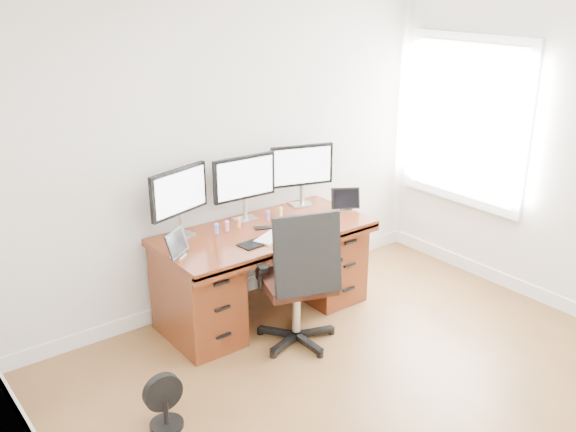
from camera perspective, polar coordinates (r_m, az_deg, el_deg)
ground at (r=4.21m, az=13.10°, el=-18.07°), size 4.50×4.50×0.00m
back_wall at (r=5.16m, az=-5.08°, el=6.49°), size 4.00×0.10×2.70m
desk at (r=5.15m, az=-2.24°, el=-4.70°), size 1.70×0.80×0.75m
office_chair at (r=4.74m, az=0.95°, el=-7.60°), size 0.73×0.73×1.09m
floor_fan at (r=4.11m, az=-10.88°, el=-15.98°), size 0.25×0.21×0.36m
monitor_left at (r=4.81m, az=-9.65°, el=1.94°), size 0.54×0.19×0.53m
monitor_center at (r=5.08m, az=-3.89°, el=3.22°), size 0.55×0.15×0.53m
monitor_right at (r=5.41m, az=1.24°, el=4.33°), size 0.54×0.19×0.53m
tablet_left at (r=4.54m, az=-9.79°, el=-2.56°), size 0.24×0.19×0.19m
tablet_right at (r=5.40m, az=5.20°, el=1.41°), size 0.24×0.18×0.19m
keyboard at (r=4.83m, az=-1.46°, el=-1.83°), size 0.34×0.25×0.01m
trackpad at (r=5.03m, az=1.15°, el=-0.93°), size 0.17×0.17×0.01m
drawing_tablet at (r=4.71m, az=-3.05°, el=-2.46°), size 0.24×0.17×0.01m
phone at (r=5.01m, az=-2.20°, el=-1.04°), size 0.16×0.12×0.01m
figurine_blue at (r=4.91m, az=-6.37°, el=-1.04°), size 0.04×0.04×0.09m
figurine_pink at (r=4.96m, az=-5.44°, el=-0.80°), size 0.04×0.04×0.09m
figurine_orange at (r=5.01m, az=-4.40°, el=-0.53°), size 0.04×0.04×0.09m
figurine_purple at (r=5.16m, az=-1.79°, el=0.14°), size 0.04×0.04×0.09m
figurine_yellow at (r=5.23m, az=-0.66°, el=0.44°), size 0.04×0.04×0.09m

